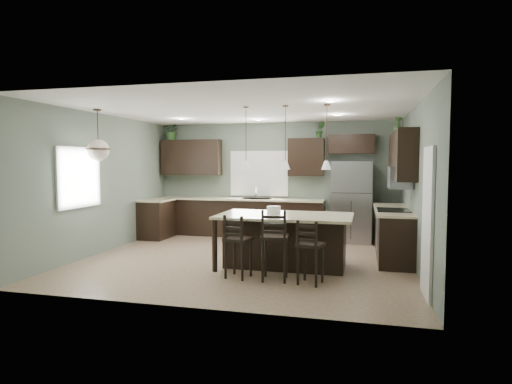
% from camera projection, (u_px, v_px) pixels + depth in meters
% --- Properties ---
extents(ground, '(6.00, 6.00, 0.00)m').
position_uv_depth(ground, '(246.00, 259.00, 8.05)').
color(ground, '#9E8466').
rests_on(ground, ground).
extents(pantry_door, '(0.04, 0.82, 2.04)m').
position_uv_depth(pantry_door, '(428.00, 222.00, 5.77)').
color(pantry_door, white).
rests_on(pantry_door, ground).
extents(window_back, '(1.35, 0.02, 1.00)m').
position_uv_depth(window_back, '(259.00, 173.00, 10.69)').
color(window_back, white).
rests_on(window_back, room_shell).
extents(window_left, '(0.02, 1.10, 1.00)m').
position_uv_depth(window_left, '(78.00, 177.00, 7.89)').
color(window_left, white).
rests_on(window_left, room_shell).
extents(left_return_cabs, '(0.60, 0.90, 0.90)m').
position_uv_depth(left_return_cabs, '(157.00, 219.00, 10.32)').
color(left_return_cabs, black).
rests_on(left_return_cabs, ground).
extents(left_return_countertop, '(0.66, 0.96, 0.04)m').
position_uv_depth(left_return_countertop, '(157.00, 200.00, 10.28)').
color(left_return_countertop, beige).
rests_on(left_return_countertop, left_return_cabs).
extents(back_lower_cabs, '(4.20, 0.60, 0.90)m').
position_uv_depth(back_lower_cabs, '(239.00, 218.00, 10.60)').
color(back_lower_cabs, black).
rests_on(back_lower_cabs, ground).
extents(back_countertop, '(4.20, 0.66, 0.04)m').
position_uv_depth(back_countertop, '(239.00, 199.00, 10.55)').
color(back_countertop, beige).
rests_on(back_countertop, back_lower_cabs).
extents(sink_inset, '(0.70, 0.45, 0.01)m').
position_uv_depth(sink_inset, '(256.00, 199.00, 10.44)').
color(sink_inset, gray).
rests_on(sink_inset, back_countertop).
extents(faucet, '(0.02, 0.02, 0.28)m').
position_uv_depth(faucet, '(256.00, 193.00, 10.40)').
color(faucet, silver).
rests_on(faucet, back_countertop).
extents(back_upper_left, '(1.55, 0.34, 0.90)m').
position_uv_depth(back_upper_left, '(191.00, 158.00, 10.93)').
color(back_upper_left, black).
rests_on(back_upper_left, room_shell).
extents(back_upper_right, '(0.85, 0.34, 0.90)m').
position_uv_depth(back_upper_right, '(306.00, 157.00, 10.22)').
color(back_upper_right, black).
rests_on(back_upper_right, room_shell).
extents(fridge_header, '(1.05, 0.34, 0.45)m').
position_uv_depth(fridge_header, '(351.00, 144.00, 9.95)').
color(fridge_header, black).
rests_on(fridge_header, room_shell).
extents(right_lower_cabs, '(0.60, 2.35, 0.90)m').
position_uv_depth(right_lower_cabs, '(393.00, 234.00, 8.22)').
color(right_lower_cabs, black).
rests_on(right_lower_cabs, ground).
extents(right_countertop, '(0.66, 2.35, 0.04)m').
position_uv_depth(right_countertop, '(392.00, 210.00, 8.19)').
color(right_countertop, beige).
rests_on(right_countertop, right_lower_cabs).
extents(cooktop, '(0.58, 0.75, 0.02)m').
position_uv_depth(cooktop, '(393.00, 210.00, 7.92)').
color(cooktop, black).
rests_on(cooktop, right_countertop).
extents(wall_oven_front, '(0.01, 0.72, 0.60)m').
position_uv_depth(wall_oven_front, '(377.00, 236.00, 8.03)').
color(wall_oven_front, gray).
rests_on(wall_oven_front, right_lower_cabs).
extents(right_upper_cabs, '(0.34, 2.35, 0.90)m').
position_uv_depth(right_upper_cabs, '(402.00, 156.00, 8.08)').
color(right_upper_cabs, black).
rests_on(right_upper_cabs, room_shell).
extents(microwave, '(0.40, 0.75, 0.40)m').
position_uv_depth(microwave, '(400.00, 177.00, 7.86)').
color(microwave, gray).
rests_on(microwave, right_upper_cabs).
extents(refrigerator, '(0.90, 0.74, 1.85)m').
position_uv_depth(refrigerator, '(352.00, 202.00, 9.80)').
color(refrigerator, '#95949C').
rests_on(refrigerator, ground).
extents(kitchen_island, '(2.32, 1.33, 0.92)m').
position_uv_depth(kitchen_island, '(285.00, 241.00, 7.43)').
color(kitchen_island, black).
rests_on(kitchen_island, ground).
extents(serving_dish, '(0.24, 0.24, 0.14)m').
position_uv_depth(serving_dish, '(274.00, 210.00, 7.44)').
color(serving_dish, silver).
rests_on(serving_dish, kitchen_island).
extents(bar_stool_left, '(0.44, 0.44, 1.01)m').
position_uv_depth(bar_stool_left, '(238.00, 246.00, 6.74)').
color(bar_stool_left, black).
rests_on(bar_stool_left, ground).
extents(bar_stool_center, '(0.45, 0.45, 1.12)m').
position_uv_depth(bar_stool_center, '(275.00, 245.00, 6.59)').
color(bar_stool_center, black).
rests_on(bar_stool_center, ground).
extents(bar_stool_right, '(0.44, 0.44, 0.98)m').
position_uv_depth(bar_stool_right, '(310.00, 252.00, 6.39)').
color(bar_stool_right, black).
rests_on(bar_stool_right, ground).
extents(pendant_left, '(0.17, 0.17, 1.10)m').
position_uv_depth(pendant_left, '(246.00, 138.00, 7.48)').
color(pendant_left, silver).
rests_on(pendant_left, room_shell).
extents(pendant_center, '(0.17, 0.17, 1.10)m').
position_uv_depth(pendant_center, '(285.00, 138.00, 7.30)').
color(pendant_center, white).
rests_on(pendant_center, room_shell).
extents(pendant_right, '(0.17, 0.17, 1.10)m').
position_uv_depth(pendant_right, '(327.00, 137.00, 7.13)').
color(pendant_right, white).
rests_on(pendant_right, room_shell).
extents(chandelier, '(0.44, 0.44, 0.95)m').
position_uv_depth(chandelier, '(98.00, 135.00, 7.81)').
color(chandelier, beige).
rests_on(chandelier, room_shell).
extents(plant_back_left, '(0.54, 0.51, 0.48)m').
position_uv_depth(plant_back_left, '(172.00, 131.00, 10.98)').
color(plant_back_left, '#2C5023').
rests_on(plant_back_left, back_upper_left).
extents(plant_back_right, '(0.24, 0.21, 0.39)m').
position_uv_depth(plant_back_right, '(320.00, 130.00, 10.07)').
color(plant_back_right, '#2B5425').
rests_on(plant_back_right, back_upper_right).
extents(plant_right_wall, '(0.25, 0.25, 0.36)m').
position_uv_depth(plant_right_wall, '(398.00, 125.00, 8.65)').
color(plant_right_wall, '#345B27').
rests_on(plant_right_wall, right_upper_cabs).
extents(room_shell, '(6.00, 6.00, 6.00)m').
position_uv_depth(room_shell, '(246.00, 169.00, 7.94)').
color(room_shell, slate).
rests_on(room_shell, ground).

